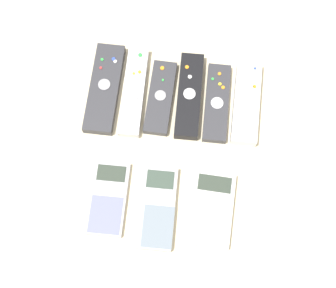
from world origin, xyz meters
The scene contains 10 objects.
ground_plane centered at (0.00, 0.00, 0.00)m, with size 3.00×3.00×0.00m, color beige.
remote_0 centered at (-0.14, 0.13, 0.01)m, with size 0.06×0.20×0.02m.
remote_1 centered at (-0.08, 0.13, 0.01)m, with size 0.05×0.20×0.02m.
remote_2 centered at (-0.03, 0.12, 0.01)m, with size 0.05×0.16×0.02m.
remote_3 centered at (0.03, 0.13, 0.01)m, with size 0.05×0.18×0.02m.
remote_4 centered at (0.09, 0.12, 0.01)m, with size 0.05×0.17×0.02m.
remote_5 centered at (0.15, 0.13, 0.01)m, with size 0.05×0.18×0.03m.
calculator_0 centered at (-0.10, -0.10, 0.01)m, with size 0.07×0.14×0.01m.
calculator_1 centered at (-0.01, -0.11, 0.01)m, with size 0.07×0.16×0.02m.
calculator_2 centered at (0.10, -0.10, 0.01)m, with size 0.08×0.14×0.02m.
Camera 1 is at (0.03, -0.27, 0.89)m, focal length 50.00 mm.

